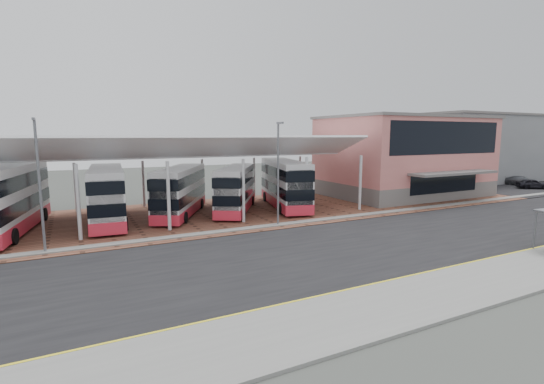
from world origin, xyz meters
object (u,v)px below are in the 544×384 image
object	(u,v)px
terminal	(404,156)
carpark_car_a	(532,184)
bus_3	(180,192)
bus_5	(285,184)
carpark_car_b	(522,181)
bus_2	(107,195)
bus_1	(7,200)
bus_4	(236,189)

from	to	relation	value
terminal	carpark_car_a	size ratio (longest dim) A/B	4.84
bus_3	bus_5	world-z (taller)	bus_5
carpark_car_b	bus_2	bearing A→B (deg)	160.48
terminal	carpark_car_a	distance (m)	19.77
bus_1	bus_2	xyz separation A→B (m)	(6.68, 0.36, -0.22)
bus_4	bus_5	bearing A→B (deg)	30.31
bus_3	bus_4	bearing A→B (deg)	22.61
bus_1	bus_5	xyz separation A→B (m)	(22.81, -0.05, -0.16)
bus_2	bus_3	xyz separation A→B (m)	(5.98, 0.20, -0.11)
bus_1	carpark_car_b	xyz separation A→B (m)	(60.79, -0.69, -1.77)
bus_3	carpark_car_b	size ratio (longest dim) A/B	2.32
carpark_car_a	terminal	bearing A→B (deg)	112.78
bus_5	carpark_car_b	world-z (taller)	bus_5
bus_4	carpark_car_b	xyz separation A→B (m)	(43.08, -0.73, -1.39)
terminal	carpark_car_b	size ratio (longest dim) A/B	4.21
bus_5	bus_1	bearing A→B (deg)	-165.08
bus_2	bus_3	bearing A→B (deg)	6.94
carpark_car_a	carpark_car_b	xyz separation A→B (m)	(2.41, 2.77, -0.01)
bus_4	carpark_car_a	distance (m)	40.85
terminal	bus_5	bearing A→B (deg)	-176.84
carpark_car_a	bus_5	bearing A→B (deg)	120.23
carpark_car_b	bus_3	bearing A→B (deg)	160.10
bus_1	bus_3	xyz separation A→B (m)	(12.66, 0.56, -0.33)
terminal	bus_3	world-z (taller)	terminal
bus_1	bus_5	size ratio (longest dim) A/B	1.07
bus_3	bus_2	bearing A→B (deg)	-149.53
bus_3	carpark_car_a	world-z (taller)	bus_3
carpark_car_b	terminal	bearing A→B (deg)	157.39
bus_2	carpark_car_a	distance (m)	51.87
carpark_car_a	carpark_car_b	size ratio (longest dim) A/B	0.87
bus_1	bus_5	bearing A→B (deg)	10.27
bus_2	bus_3	size ratio (longest dim) A/B	1.08
bus_4	terminal	bearing A→B (deg)	33.43
bus_3	carpark_car_b	xyz separation A→B (m)	(48.14, -1.25, -1.44)
bus_1	bus_4	xyz separation A→B (m)	(17.71, 0.03, -0.38)
bus_1	bus_3	world-z (taller)	bus_1
bus_2	bus_5	world-z (taller)	bus_5
bus_4	bus_3	bearing A→B (deg)	-154.73
bus_3	carpark_car_b	bearing A→B (deg)	27.07
bus_2	bus_4	bearing A→B (deg)	3.33
bus_1	carpark_car_b	size ratio (longest dim) A/B	2.78
terminal	bus_5	size ratio (longest dim) A/B	1.62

